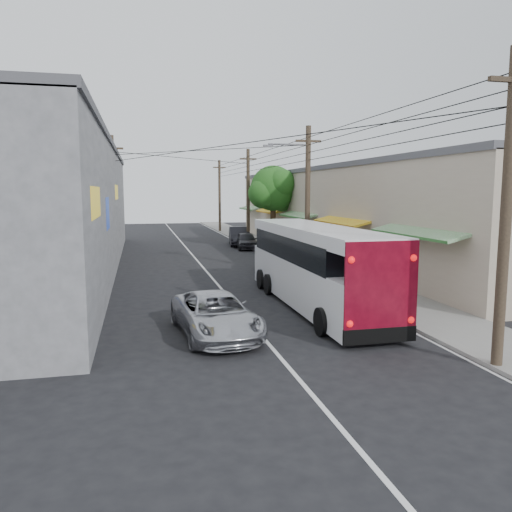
# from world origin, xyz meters

# --- Properties ---
(ground) EXTENTS (120.00, 120.00, 0.00)m
(ground) POSITION_xyz_m (0.00, 0.00, 0.00)
(ground) COLOR black
(ground) RESTS_ON ground
(sidewalk) EXTENTS (3.00, 80.00, 0.12)m
(sidewalk) POSITION_xyz_m (6.50, 20.00, 0.06)
(sidewalk) COLOR slate
(sidewalk) RESTS_ON ground
(building_right) EXTENTS (7.09, 40.00, 6.25)m
(building_right) POSITION_xyz_m (10.99, 22.00, 3.15)
(building_right) COLOR #B5A790
(building_right) RESTS_ON ground
(building_left) EXTENTS (7.20, 36.00, 7.25)m
(building_left) POSITION_xyz_m (-8.50, 18.00, 3.65)
(building_left) COLOR gray
(building_left) RESTS_ON ground
(utility_poles) EXTENTS (11.80, 45.28, 8.00)m
(utility_poles) POSITION_xyz_m (3.13, 20.33, 4.13)
(utility_poles) COLOR #473828
(utility_poles) RESTS_ON ground
(street_tree) EXTENTS (4.40, 4.00, 6.60)m
(street_tree) POSITION_xyz_m (6.87, 26.02, 4.67)
(street_tree) COLOR #3F2B19
(street_tree) RESTS_ON ground
(coach_bus) EXTENTS (2.57, 11.13, 3.20)m
(coach_bus) POSITION_xyz_m (3.00, 5.75, 1.66)
(coach_bus) COLOR white
(coach_bus) RESTS_ON ground
(jeepney) EXTENTS (2.67, 5.00, 1.33)m
(jeepney) POSITION_xyz_m (-1.40, 2.65, 0.67)
(jeepney) COLOR silver
(jeepney) RESTS_ON ground
(parked_suv) EXTENTS (3.26, 6.38, 1.77)m
(parked_suv) POSITION_xyz_m (3.80, 13.00, 0.89)
(parked_suv) COLOR #9B9BA2
(parked_suv) RESTS_ON ground
(parked_car_mid) EXTENTS (1.91, 4.02, 1.33)m
(parked_car_mid) POSITION_xyz_m (4.60, 26.00, 0.66)
(parked_car_mid) COLOR #27272C
(parked_car_mid) RESTS_ON ground
(parked_car_far) EXTENTS (2.26, 4.90, 1.56)m
(parked_car_far) POSITION_xyz_m (4.60, 28.79, 0.78)
(parked_car_far) COLOR black
(parked_car_far) RESTS_ON ground
(pedestrian_near) EXTENTS (0.58, 0.42, 1.50)m
(pedestrian_near) POSITION_xyz_m (6.31, 15.62, 0.87)
(pedestrian_near) COLOR pink
(pedestrian_near) RESTS_ON sidewalk
(pedestrian_far) EXTENTS (0.73, 0.58, 1.44)m
(pedestrian_far) POSITION_xyz_m (7.60, 9.92, 0.84)
(pedestrian_far) COLOR #91B3D4
(pedestrian_far) RESTS_ON sidewalk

